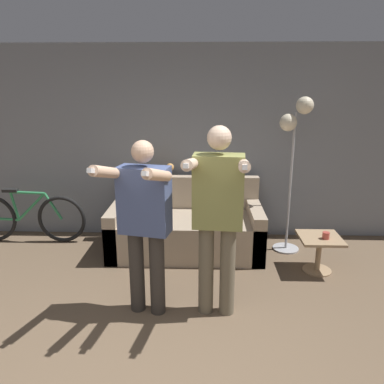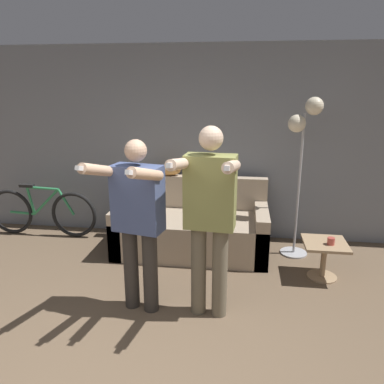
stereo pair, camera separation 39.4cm
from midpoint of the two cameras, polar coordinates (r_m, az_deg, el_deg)
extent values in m
cube|color=gray|center=(5.17, -5.87, 7.27)|extent=(10.00, 0.05, 2.60)
cube|color=tan|center=(4.82, -3.27, -6.48)|extent=(1.90, 0.93, 0.47)
cube|color=tan|center=(5.04, -2.95, 0.00)|extent=(1.90, 0.14, 0.43)
cube|color=tan|center=(4.94, -13.45, -5.44)|extent=(0.16, 0.93, 0.61)
cube|color=tan|center=(4.80, 7.22, -5.80)|extent=(0.16, 0.93, 0.61)
cylinder|color=#38332D|center=(3.64, -11.55, -11.79)|extent=(0.14, 0.14, 0.80)
cylinder|color=#38332D|center=(3.56, -8.55, -12.25)|extent=(0.14, 0.14, 0.80)
cube|color=#475684|center=(3.33, -10.65, -1.30)|extent=(0.48, 0.31, 0.60)
sphere|color=#D8AD8C|center=(3.23, -11.04, 6.04)|extent=(0.20, 0.20, 0.20)
cylinder|color=#D8AD8C|center=(3.14, -16.25, 2.86)|extent=(0.19, 0.51, 0.22)
cube|color=white|center=(2.93, -18.66, 3.04)|extent=(0.06, 0.13, 0.07)
cylinder|color=#D8AD8C|center=(2.96, -9.07, 2.50)|extent=(0.19, 0.51, 0.22)
cube|color=white|center=(2.73, -11.05, 2.69)|extent=(0.06, 0.13, 0.07)
cylinder|color=#6B604C|center=(3.53, -1.11, -11.82)|extent=(0.14, 0.14, 0.87)
cylinder|color=#6B604C|center=(3.51, 2.17, -12.00)|extent=(0.14, 0.14, 0.87)
cube|color=#8C8E4C|center=(3.23, 0.56, 0.04)|extent=(0.46, 0.26, 0.65)
sphere|color=beige|center=(3.13, 0.58, 8.23)|extent=(0.21, 0.21, 0.21)
cylinder|color=beige|center=(2.95, -4.00, 4.22)|extent=(0.14, 0.51, 0.17)
cube|color=white|center=(2.71, -5.01, 3.99)|extent=(0.05, 0.13, 0.05)
cylinder|color=beige|center=(2.91, 4.12, 4.01)|extent=(0.14, 0.51, 0.17)
cube|color=white|center=(2.66, 3.85, 3.77)|extent=(0.05, 0.13, 0.05)
ellipsoid|color=tan|center=(5.01, -7.22, 3.20)|extent=(0.33, 0.15, 0.14)
sphere|color=tan|center=(4.98, -5.64, 3.75)|extent=(0.10, 0.10, 0.10)
ellipsoid|color=tan|center=(5.08, -9.10, 2.73)|extent=(0.18, 0.04, 0.04)
cone|color=tan|center=(4.96, -5.89, 4.15)|extent=(0.03, 0.03, 0.03)
cone|color=tan|center=(5.00, -5.83, 4.24)|extent=(0.03, 0.03, 0.03)
cylinder|color=#B2B2B7|center=(5.07, 11.91, -8.44)|extent=(0.34, 0.34, 0.02)
cylinder|color=#B2B2B7|center=(4.78, 12.51, 1.14)|extent=(0.03, 0.03, 1.77)
sphere|color=#F4E5C1|center=(4.65, 14.47, 12.65)|extent=(0.21, 0.21, 0.21)
sphere|color=#F4E5C1|center=(4.63, 12.09, 10.30)|extent=(0.21, 0.21, 0.21)
cylinder|color=#A38460|center=(4.60, 16.16, -11.40)|extent=(0.32, 0.32, 0.02)
cylinder|color=#A38460|center=(4.52, 16.35, -9.27)|extent=(0.06, 0.06, 0.39)
cube|color=#A38460|center=(4.44, 16.56, -6.79)|extent=(0.46, 0.46, 0.03)
cylinder|color=#B7473D|center=(4.38, 17.34, -6.40)|extent=(0.08, 0.08, 0.08)
torus|color=black|center=(5.43, -21.23, -3.91)|extent=(0.66, 0.05, 0.66)
cylinder|color=#338E56|center=(5.55, -25.16, -2.08)|extent=(0.42, 0.04, 0.40)
cylinder|color=#338E56|center=(5.65, -27.25, -1.94)|extent=(0.10, 0.04, 0.40)
cylinder|color=#338E56|center=(5.51, -25.71, -0.12)|extent=(0.46, 0.04, 0.05)
cylinder|color=#338E56|center=(5.78, -28.30, -3.69)|extent=(0.36, 0.04, 0.05)
cylinder|color=#338E56|center=(5.42, -22.38, -2.08)|extent=(0.23, 0.04, 0.38)
cube|color=black|center=(5.61, -27.82, 0.18)|extent=(0.20, 0.07, 0.04)
camera|label=1|loc=(0.20, -92.86, -0.82)|focal=35.00mm
camera|label=2|loc=(0.20, 87.14, 0.82)|focal=35.00mm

